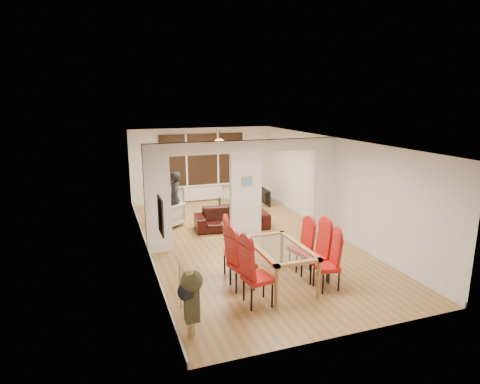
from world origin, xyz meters
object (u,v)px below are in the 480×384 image
dining_chair_la (258,273)px  dining_chair_lb (242,261)px  dining_chair_lc (237,250)px  coffee_table (226,210)px  dining_chair_ra (327,263)px  television (263,196)px  dining_table (279,265)px  bowl (226,205)px  armchair (167,214)px  person (175,199)px  dining_chair_rb (315,253)px  sofa (232,218)px  bottle (220,202)px  dining_chair_rc (300,246)px

dining_chair_la → dining_chair_lb: dining_chair_la is taller
dining_chair_lc → coffee_table: dining_chair_lc is taller
dining_chair_la → dining_chair_ra: dining_chair_la is taller
television → coffee_table: (-1.54, -0.63, -0.17)m
dining_table → dining_chair_lc: 0.93m
dining_table → bowl: size_ratio=8.33×
armchair → person: size_ratio=0.49×
dining_chair_lc → dining_chair_rb: dining_chair_lc is taller
sofa → person: (-1.44, 0.85, 0.48)m
television → bowl: bearing=113.5°
dining_chair_la → bottle: 5.97m
dining_chair_lb → sofa: (0.96, 3.54, -0.25)m
armchair → person: 0.50m
dining_table → sofa: 3.62m
dining_chair_lb → television: bearing=49.3°
dining_chair_la → sofa: bearing=67.7°
sofa → dining_chair_lb: bearing=-99.6°
coffee_table → armchair: bearing=-159.5°
dining_chair_rb → television: size_ratio=1.18×
armchair → coffee_table: size_ratio=0.83×
dining_chair_ra → person: 5.36m
person → bowl: 2.02m
dining_table → bottle: 5.27m
dining_chair_lb → dining_chair_rb: bearing=-19.7°
sofa → coffee_table: 1.58m
dining_chair_la → dining_chair_lc: (0.01, 1.20, 0.00)m
armchair → dining_chair_lb: bearing=-24.2°
dining_table → sofa: dining_table is taller
dining_chair_ra → dining_table: bearing=158.4°
dining_chair_rc → bowl: bearing=83.3°
dining_chair_rc → armchair: (-2.22, 3.90, -0.15)m
dining_table → coffee_table: (0.50, 5.16, -0.29)m
dining_chair_lb → bottle: dining_chair_lb is taller
dining_chair_ra → bowl: dining_chair_ra is taller
television → bottle: (-1.71, -0.53, 0.09)m
armchair → dining_chair_lc: bearing=-22.1°
television → coffee_table: size_ratio=1.02×
person → television: (3.28, 1.32, -0.51)m
dining_chair_rc → coffee_table: bearing=83.8°
dining_chair_la → coffee_table: bearing=68.0°
dining_table → coffee_table: 5.19m
dining_chair_rb → coffee_table: size_ratio=1.21×
dining_chair_ra → television: dining_chair_ra is taller
dining_chair_rc → person: bearing=107.5°
dining_chair_lc → coffee_table: bearing=84.3°
dining_chair_rb → sofa: dining_chair_rb is taller
dining_chair_rb → television: bearing=75.0°
dining_chair_rc → dining_chair_ra: bearing=-96.8°
dining_table → armchair: dining_table is taller
dining_chair_la → dining_chair_rc: 1.83m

